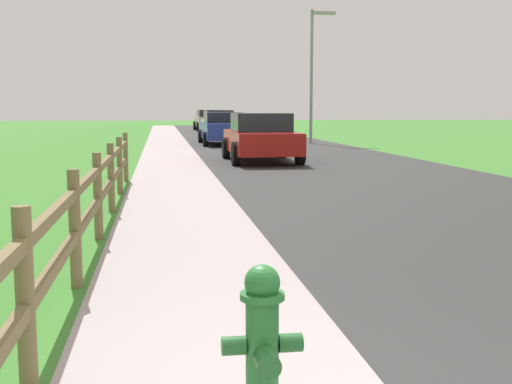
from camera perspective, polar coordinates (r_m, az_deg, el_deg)
The scene contains 11 objects.
ground_plane at distance 27.80m, azimuth -5.74°, elevation 3.98°, with size 120.00×120.00×0.00m, color #3E7E2E.
road_asphalt at distance 30.15m, azimuth 0.76°, elevation 4.29°, with size 7.00×66.00×0.01m, color #2F2F2F.
curb_concrete at distance 29.82m, azimuth -11.70°, elevation 4.10°, with size 6.00×66.00×0.01m, color #AC9B9E.
grass_verge at distance 29.94m, azimuth -14.58°, elevation 4.04°, with size 5.00×66.00×0.00m, color #3E7E2E.
fire_hydrant at distance 3.49m, azimuth 0.58°, elevation -13.15°, with size 0.43×0.37×0.85m.
rail_fence at distance 8.31m, azimuth -13.83°, elevation 0.21°, with size 0.11×13.45×1.11m.
parked_suv_red at distance 20.07m, azimuth 0.43°, elevation 4.85°, with size 2.13×4.39×1.50m.
parked_car_blue at distance 29.70m, azimuth -2.96°, elevation 5.64°, with size 2.07×4.99×1.46m.
parked_car_white at distance 38.79m, azimuth -3.30°, elevation 6.13°, with size 2.06×4.51×1.53m.
parked_car_beige at distance 48.08m, azimuth -4.22°, elevation 6.38°, with size 2.11×4.57×1.53m.
street_lamp at distance 30.82m, azimuth 5.14°, elevation 11.19°, with size 1.17×0.20×6.19m.
Camera 1 is at (-1.31, -2.72, 1.66)m, focal length 45.22 mm.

